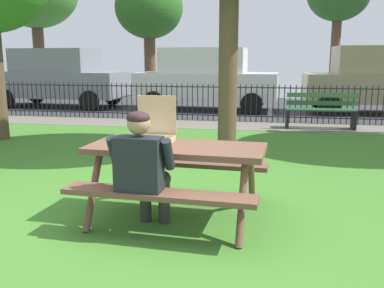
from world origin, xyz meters
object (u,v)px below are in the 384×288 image
Objects in this scene: pizza_box_open at (153,131)px; parked_car_right at (372,79)px; adult_at_table at (143,167)px; park_bench_center at (321,111)px; far_tree_midleft at (149,9)px; picnic_table_foreground at (176,162)px; parked_car_center at (206,78)px; parked_car_left at (59,77)px.

parked_car_right is at bearing 65.55° from pizza_box_open.
park_bench_center is (2.31, 6.64, -0.24)m from adult_at_table.
far_tree_midleft reaches higher than pizza_box_open.
picnic_table_foreground is 10.09m from parked_car_right.
pizza_box_open is 9.19m from parked_car_center.
adult_at_table reaches higher than picnic_table_foreground.
parked_car_center is at bearing 135.33° from park_bench_center.
adult_at_table reaches higher than park_bench_center.
far_tree_midleft reaches higher than park_bench_center.
far_tree_midleft is (-4.16, 14.49, 2.84)m from pizza_box_open.
adult_at_table is at bearing -112.72° from picnic_table_foreground.
far_tree_midleft reaches higher than adult_at_table.
pizza_box_open is (-0.28, 0.15, 0.29)m from picnic_table_foreground.
pizza_box_open is 0.41× the size of adult_at_table.
picnic_table_foreground is 0.48× the size of parked_car_right.
parked_car_left is 5.02m from parked_car_center.
picnic_table_foreground is 6.50m from park_bench_center.
parked_car_left is (-8.22, 3.16, 0.59)m from park_bench_center.
picnic_table_foreground is 3.90× the size of pizza_box_open.
picnic_table_foreground is 0.53m from adult_at_table.
parked_car_left is (-6.11, 9.31, 0.41)m from picnic_table_foreground.
far_tree_midleft is at bearing 122.11° from parked_car_center.
far_tree_midleft is at bearing 147.33° from parked_car_right.
parked_car_center reaches higher than park_bench_center.
parked_car_right is at bearing 67.36° from picnic_table_foreground.
parked_car_right is at bearing 60.59° from park_bench_center.
parked_car_left reaches higher than picnic_table_foreground.
adult_at_table is at bearing -84.83° from parked_car_center.
far_tree_midleft is at bearing 106.03° from pizza_box_open.
park_bench_center is 0.36× the size of parked_car_left.
pizza_box_open is 0.11× the size of parked_car_left.
pizza_box_open reaches higher than adult_at_table.
far_tree_midleft is at bearing 106.87° from picnic_table_foreground.
adult_at_table is 9.85m from parked_car_center.
parked_car_left and parked_car_center have the same top height.
far_tree_midleft is (-4.44, 14.65, 3.13)m from picnic_table_foreground.
parked_car_right reaches higher than pizza_box_open.
pizza_box_open is at bearing -57.49° from parked_car_left.
parked_car_left reaches higher than adult_at_table.
park_bench_center is 8.82m from parked_car_left.
parked_car_left is (-5.91, 9.80, 0.35)m from adult_at_table.
pizza_box_open is at bearing 151.07° from picnic_table_foreground.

